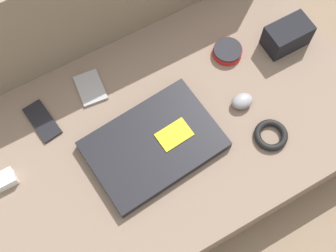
% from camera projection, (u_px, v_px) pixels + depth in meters
% --- Properties ---
extents(ground_plane, '(8.00, 8.00, 0.00)m').
position_uv_depth(ground_plane, '(168.00, 149.00, 1.42)').
color(ground_plane, '#7A6651').
extents(couch_seat, '(1.12, 0.65, 0.16)m').
position_uv_depth(couch_seat, '(168.00, 139.00, 1.35)').
color(couch_seat, '#7A6656').
rests_on(couch_seat, ground_plane).
extents(laptop, '(0.36, 0.26, 0.03)m').
position_uv_depth(laptop, '(154.00, 145.00, 1.24)').
color(laptop, black).
rests_on(laptop, couch_seat).
extents(computer_mouse, '(0.07, 0.05, 0.03)m').
position_uv_depth(computer_mouse, '(242.00, 101.00, 1.29)').
color(computer_mouse, gray).
rests_on(computer_mouse, couch_seat).
extents(speaker_puck, '(0.09, 0.09, 0.02)m').
position_uv_depth(speaker_puck, '(227.00, 51.00, 1.36)').
color(speaker_puck, red).
rests_on(speaker_puck, couch_seat).
extents(phone_silver, '(0.07, 0.13, 0.01)m').
position_uv_depth(phone_silver, '(42.00, 121.00, 1.28)').
color(phone_silver, black).
rests_on(phone_silver, couch_seat).
extents(phone_black, '(0.08, 0.11, 0.01)m').
position_uv_depth(phone_black, '(90.00, 88.00, 1.32)').
color(phone_black, '#99999E').
rests_on(phone_black, couch_seat).
extents(camera_pouch, '(0.13, 0.08, 0.08)m').
position_uv_depth(camera_pouch, '(287.00, 35.00, 1.35)').
color(camera_pouch, black).
rests_on(camera_pouch, couch_seat).
extents(charger_brick, '(0.06, 0.04, 0.03)m').
position_uv_depth(charger_brick, '(5.00, 180.00, 1.20)').
color(charger_brick, silver).
rests_on(charger_brick, couch_seat).
extents(cable_coil, '(0.09, 0.09, 0.02)m').
position_uv_depth(cable_coil, '(271.00, 135.00, 1.26)').
color(cable_coil, black).
rests_on(cable_coil, couch_seat).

